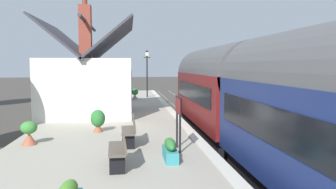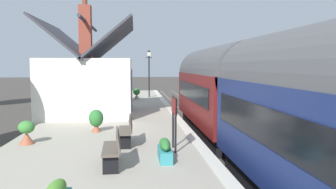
{
  "view_description": "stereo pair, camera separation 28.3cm",
  "coord_description": "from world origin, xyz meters",
  "px_view_note": "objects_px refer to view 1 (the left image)",
  "views": [
    {
      "loc": [
        -16.28,
        3.45,
        3.4
      ],
      "look_at": [
        0.11,
        1.5,
        1.93
      ],
      "focal_mm": 34.9,
      "sensor_mm": 36.0,
      "label": 1
    },
    {
      "loc": [
        -16.31,
        3.17,
        3.4
      ],
      "look_at": [
        0.11,
        1.5,
        1.93
      ],
      "focal_mm": 34.9,
      "sensor_mm": 36.0,
      "label": 2
    }
  ],
  "objects_px": {
    "train": "(249,98)",
    "bench_mid_platform": "(119,148)",
    "bench_platform_end": "(124,93)",
    "planter_edge_far": "(135,94)",
    "station_sign_board": "(178,110)",
    "lamp_post_platform": "(147,64)",
    "planter_under_sign": "(170,150)",
    "bench_by_lamp": "(130,130)",
    "planter_bench_left": "(98,120)",
    "station_building": "(90,83)",
    "planter_by_door": "(29,133)"
  },
  "relations": [
    {
      "from": "train",
      "to": "planter_by_door",
      "type": "distance_m",
      "value": 7.59
    },
    {
      "from": "planter_edge_far",
      "to": "station_sign_board",
      "type": "relative_size",
      "value": 0.53
    },
    {
      "from": "planter_under_sign",
      "to": "planter_edge_far",
      "type": "xyz_separation_m",
      "value": [
        15.46,
        0.65,
        0.14
      ]
    },
    {
      "from": "planter_bench_left",
      "to": "station_building",
      "type": "bearing_deg",
      "value": 9.77
    },
    {
      "from": "bench_by_lamp",
      "to": "bench_platform_end",
      "type": "height_order",
      "value": "same"
    },
    {
      "from": "bench_mid_platform",
      "to": "bench_by_lamp",
      "type": "distance_m",
      "value": 2.23
    },
    {
      "from": "bench_platform_end",
      "to": "planter_edge_far",
      "type": "relative_size",
      "value": 1.71
    },
    {
      "from": "bench_by_lamp",
      "to": "planter_under_sign",
      "type": "bearing_deg",
      "value": -150.27
    },
    {
      "from": "train",
      "to": "bench_by_lamp",
      "type": "bearing_deg",
      "value": 107.23
    },
    {
      "from": "train",
      "to": "station_sign_board",
      "type": "height_order",
      "value": "train"
    },
    {
      "from": "planter_bench_left",
      "to": "train",
      "type": "bearing_deg",
      "value": -98.01
    },
    {
      "from": "planter_edge_far",
      "to": "station_sign_board",
      "type": "xyz_separation_m",
      "value": [
        -14.5,
        -1.01,
        0.78
      ]
    },
    {
      "from": "bench_mid_platform",
      "to": "train",
      "type": "bearing_deg",
      "value": -52.3
    },
    {
      "from": "train",
      "to": "planter_by_door",
      "type": "relative_size",
      "value": 23.29
    },
    {
      "from": "bench_platform_end",
      "to": "planter_by_door",
      "type": "distance_m",
      "value": 13.35
    },
    {
      "from": "bench_platform_end",
      "to": "planter_under_sign",
      "type": "relative_size",
      "value": 1.39
    },
    {
      "from": "bench_by_lamp",
      "to": "bench_platform_end",
      "type": "bearing_deg",
      "value": 1.57
    },
    {
      "from": "planter_edge_far",
      "to": "station_sign_board",
      "type": "bearing_deg",
      "value": -176.01
    },
    {
      "from": "planter_edge_far",
      "to": "planter_bench_left",
      "type": "relative_size",
      "value": 0.99
    },
    {
      "from": "bench_by_lamp",
      "to": "bench_mid_platform",
      "type": "bearing_deg",
      "value": 172.94
    },
    {
      "from": "bench_mid_platform",
      "to": "planter_bench_left",
      "type": "bearing_deg",
      "value": 11.95
    },
    {
      "from": "station_building",
      "to": "bench_by_lamp",
      "type": "bearing_deg",
      "value": -163.93
    },
    {
      "from": "train",
      "to": "planter_under_sign",
      "type": "bearing_deg",
      "value": 133.55
    },
    {
      "from": "train",
      "to": "planter_edge_far",
      "type": "bearing_deg",
      "value": 17.78
    },
    {
      "from": "train",
      "to": "bench_mid_platform",
      "type": "bearing_deg",
      "value": 127.7
    },
    {
      "from": "bench_mid_platform",
      "to": "station_sign_board",
      "type": "xyz_separation_m",
      "value": [
        1.38,
        -1.67,
        0.71
      ]
    },
    {
      "from": "bench_mid_platform",
      "to": "planter_bench_left",
      "type": "distance_m",
      "value": 4.43
    },
    {
      "from": "station_sign_board",
      "to": "lamp_post_platform",
      "type": "bearing_deg",
      "value": 0.09
    },
    {
      "from": "station_building",
      "to": "bench_mid_platform",
      "type": "distance_m",
      "value": 9.59
    },
    {
      "from": "train",
      "to": "planter_bench_left",
      "type": "bearing_deg",
      "value": 81.99
    },
    {
      "from": "planter_by_door",
      "to": "station_sign_board",
      "type": "bearing_deg",
      "value": -104.87
    },
    {
      "from": "planter_edge_far",
      "to": "lamp_post_platform",
      "type": "height_order",
      "value": "lamp_post_platform"
    },
    {
      "from": "bench_mid_platform",
      "to": "bench_platform_end",
      "type": "distance_m",
      "value": 15.64
    },
    {
      "from": "bench_by_lamp",
      "to": "planter_under_sign",
      "type": "height_order",
      "value": "bench_by_lamp"
    },
    {
      "from": "planter_under_sign",
      "to": "bench_mid_platform",
      "type": "bearing_deg",
      "value": 107.82
    },
    {
      "from": "lamp_post_platform",
      "to": "station_sign_board",
      "type": "bearing_deg",
      "value": -179.91
    },
    {
      "from": "bench_mid_platform",
      "to": "planter_by_door",
      "type": "relative_size",
      "value": 1.91
    },
    {
      "from": "bench_by_lamp",
      "to": "planter_by_door",
      "type": "bearing_deg",
      "value": 83.28
    },
    {
      "from": "planter_under_sign",
      "to": "planter_bench_left",
      "type": "bearing_deg",
      "value": 29.53
    },
    {
      "from": "bench_platform_end",
      "to": "planter_under_sign",
      "type": "height_order",
      "value": "bench_platform_end"
    },
    {
      "from": "planter_edge_far",
      "to": "planter_bench_left",
      "type": "height_order",
      "value": "planter_bench_left"
    },
    {
      "from": "station_building",
      "to": "planter_by_door",
      "type": "relative_size",
      "value": 8.25
    },
    {
      "from": "bench_by_lamp",
      "to": "station_sign_board",
      "type": "relative_size",
      "value": 0.89
    },
    {
      "from": "lamp_post_platform",
      "to": "planter_bench_left",
      "type": "bearing_deg",
      "value": 169.02
    },
    {
      "from": "planter_under_sign",
      "to": "station_sign_board",
      "type": "height_order",
      "value": "station_sign_board"
    },
    {
      "from": "bench_mid_platform",
      "to": "lamp_post_platform",
      "type": "distance_m",
      "value": 17.72
    },
    {
      "from": "train",
      "to": "planter_under_sign",
      "type": "distance_m",
      "value": 4.67
    },
    {
      "from": "bench_platform_end",
      "to": "station_sign_board",
      "type": "bearing_deg",
      "value": -172.96
    },
    {
      "from": "planter_by_door",
      "to": "lamp_post_platform",
      "type": "relative_size",
      "value": 0.2
    },
    {
      "from": "train",
      "to": "lamp_post_platform",
      "type": "xyz_separation_m",
      "value": [
        13.96,
        2.96,
        1.27
      ]
    }
  ]
}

